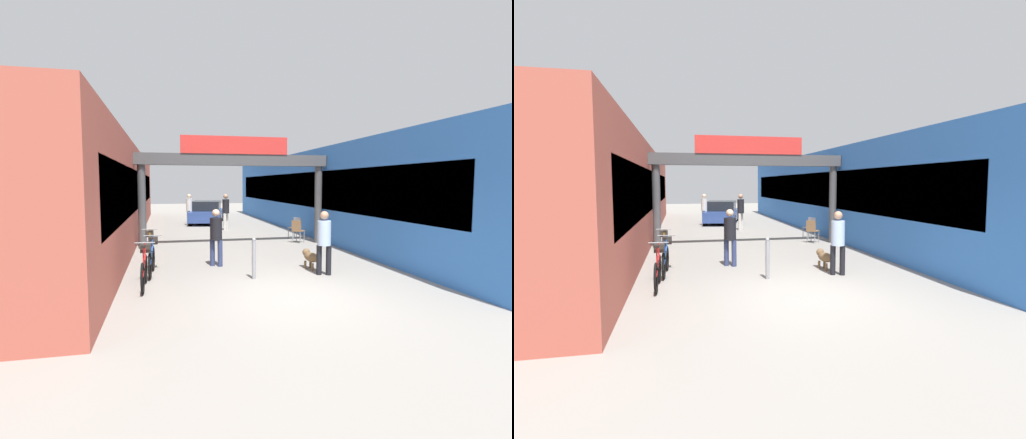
# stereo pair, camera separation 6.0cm
# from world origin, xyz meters

# --- Properties ---
(ground_plane) EXTENTS (80.00, 80.00, 0.00)m
(ground_plane) POSITION_xyz_m (0.00, 0.00, 0.00)
(ground_plane) COLOR gray
(storefront_left) EXTENTS (3.00, 26.00, 3.78)m
(storefront_left) POSITION_xyz_m (-5.09, 11.00, 1.89)
(storefront_left) COLOR #B25142
(storefront_left) RESTS_ON ground_plane
(storefront_right) EXTENTS (3.00, 26.00, 3.78)m
(storefront_right) POSITION_xyz_m (5.09, 11.00, 1.89)
(storefront_right) COLOR blue
(storefront_right) RESTS_ON ground_plane
(arcade_sign_gateway) EXTENTS (7.40, 0.47, 4.06)m
(arcade_sign_gateway) POSITION_xyz_m (0.00, 7.09, 2.89)
(arcade_sign_gateway) COLOR #4C4C4F
(arcade_sign_gateway) RESTS_ON ground_plane
(pedestrian_with_dog) EXTENTS (0.44, 0.44, 1.64)m
(pedestrian_with_dog) POSITION_xyz_m (1.38, 1.76, 0.93)
(pedestrian_with_dog) COLOR black
(pedestrian_with_dog) RESTS_ON ground_plane
(pedestrian_companion) EXTENTS (0.47, 0.47, 1.62)m
(pedestrian_companion) POSITION_xyz_m (-1.16, 3.46, 0.92)
(pedestrian_companion) COLOR navy
(pedestrian_companion) RESTS_ON ground_plane
(pedestrian_carrying_crate) EXTENTS (0.47, 0.47, 1.83)m
(pedestrian_carrying_crate) POSITION_xyz_m (0.44, 12.17, 1.06)
(pedestrian_carrying_crate) COLOR silver
(pedestrian_carrying_crate) RESTS_ON ground_plane
(pedestrian_elderly_walking) EXTENTS (0.47, 0.47, 1.76)m
(pedestrian_elderly_walking) POSITION_xyz_m (-1.21, 14.93, 1.02)
(pedestrian_elderly_walking) COLOR #A5BFE0
(pedestrian_elderly_walking) RESTS_ON ground_plane
(dog_on_leash) EXTENTS (0.39, 0.75, 0.53)m
(dog_on_leash) POSITION_xyz_m (1.30, 2.51, 0.33)
(dog_on_leash) COLOR brown
(dog_on_leash) RESTS_ON ground_plane
(bicycle_red_nearest) EXTENTS (0.46, 1.69, 0.98)m
(bicycle_red_nearest) POSITION_xyz_m (-3.04, 1.56, 0.44)
(bicycle_red_nearest) COLOR black
(bicycle_red_nearest) RESTS_ON ground_plane
(bicycle_blue_second) EXTENTS (0.46, 1.69, 0.98)m
(bicycle_blue_second) POSITION_xyz_m (-2.91, 2.88, 0.44)
(bicycle_blue_second) COLOR black
(bicycle_blue_second) RESTS_ON ground_plane
(bicycle_orange_third) EXTENTS (0.46, 1.69, 0.98)m
(bicycle_orange_third) POSITION_xyz_m (-3.00, 4.43, 0.44)
(bicycle_orange_third) COLOR black
(bicycle_orange_third) RESTS_ON ground_plane
(bollard_post_metal) EXTENTS (0.10, 0.10, 1.02)m
(bollard_post_metal) POSITION_xyz_m (-0.46, 1.72, 0.52)
(bollard_post_metal) COLOR gray
(bollard_post_metal) RESTS_ON ground_plane
(cafe_chair_wood_nearer) EXTENTS (0.57, 0.57, 0.89)m
(cafe_chair_wood_nearer) POSITION_xyz_m (2.54, 7.22, 0.54)
(cafe_chair_wood_nearer) COLOR gray
(cafe_chair_wood_nearer) RESTS_ON ground_plane
(cafe_chair_aluminium_farther) EXTENTS (0.53, 0.53, 0.89)m
(cafe_chair_aluminium_farther) POSITION_xyz_m (2.87, 8.47, 0.54)
(cafe_chair_aluminium_farther) COLOR gray
(cafe_chair_aluminium_farther) RESTS_ON ground_plane
(parked_car_blue) EXTENTS (2.49, 4.26, 1.33)m
(parked_car_blue) POSITION_xyz_m (-0.15, 15.89, 0.64)
(parked_car_blue) COLOR #2D478C
(parked_car_blue) RESTS_ON ground_plane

